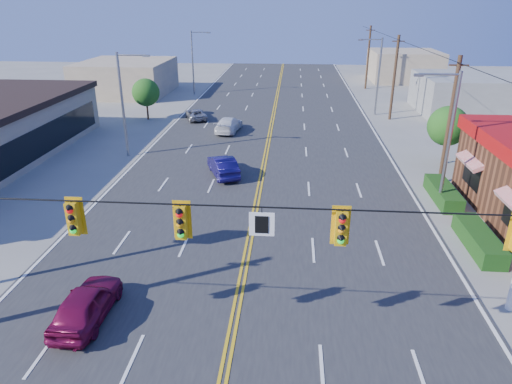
# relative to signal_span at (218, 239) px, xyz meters

# --- Properties ---
(ground) EXTENTS (160.00, 160.00, 0.00)m
(ground) POSITION_rel_signal_span_xyz_m (0.12, 0.00, -4.89)
(ground) COLOR gray
(ground) RESTS_ON ground
(road) EXTENTS (20.00, 120.00, 0.06)m
(road) POSITION_rel_signal_span_xyz_m (0.12, 20.00, -4.86)
(road) COLOR #2D2D30
(road) RESTS_ON ground
(signal_span) EXTENTS (24.32, 0.34, 9.00)m
(signal_span) POSITION_rel_signal_span_xyz_m (0.00, 0.00, 0.00)
(signal_span) COLOR #47301E
(signal_span) RESTS_ON ground
(streetlight_se) EXTENTS (2.55, 0.25, 8.00)m
(streetlight_se) POSITION_rel_signal_span_xyz_m (10.91, 14.00, -0.37)
(streetlight_se) COLOR gray
(streetlight_se) RESTS_ON ground
(streetlight_ne) EXTENTS (2.55, 0.25, 8.00)m
(streetlight_ne) POSITION_rel_signal_span_xyz_m (10.91, 38.00, -0.37)
(streetlight_ne) COLOR gray
(streetlight_ne) RESTS_ON ground
(streetlight_sw) EXTENTS (2.55, 0.25, 8.00)m
(streetlight_sw) POSITION_rel_signal_span_xyz_m (-10.67, 22.00, -0.37)
(streetlight_sw) COLOR gray
(streetlight_sw) RESTS_ON ground
(streetlight_nw) EXTENTS (2.55, 0.25, 8.00)m
(streetlight_nw) POSITION_rel_signal_span_xyz_m (-10.67, 48.00, -0.37)
(streetlight_nw) COLOR gray
(streetlight_nw) RESTS_ON ground
(utility_pole_near) EXTENTS (0.28, 0.28, 8.40)m
(utility_pole_near) POSITION_rel_signal_span_xyz_m (12.32, 18.00, -0.69)
(utility_pole_near) COLOR #47301E
(utility_pole_near) RESTS_ON ground
(utility_pole_mid) EXTENTS (0.28, 0.28, 8.40)m
(utility_pole_mid) POSITION_rel_signal_span_xyz_m (12.32, 36.00, -0.69)
(utility_pole_mid) COLOR #47301E
(utility_pole_mid) RESTS_ON ground
(utility_pole_far) EXTENTS (0.28, 0.28, 8.40)m
(utility_pole_far) POSITION_rel_signal_span_xyz_m (12.32, 54.00, -0.69)
(utility_pole_far) COLOR #47301E
(utility_pole_far) RESTS_ON ground
(tree_kfc_rear) EXTENTS (2.94, 2.94, 4.41)m
(tree_kfc_rear) POSITION_rel_signal_span_xyz_m (13.62, 22.00, -1.95)
(tree_kfc_rear) COLOR #47301E
(tree_kfc_rear) RESTS_ON ground
(tree_west) EXTENTS (2.80, 2.80, 4.20)m
(tree_west) POSITION_rel_signal_span_xyz_m (-12.88, 34.00, -2.09)
(tree_west) COLOR #47301E
(tree_west) RESTS_ON ground
(bld_east_mid) EXTENTS (12.00, 10.00, 4.00)m
(bld_east_mid) POSITION_rel_signal_span_xyz_m (22.12, 40.00, -2.89)
(bld_east_mid) COLOR gray
(bld_east_mid) RESTS_ON ground
(bld_west_far) EXTENTS (11.00, 12.00, 4.20)m
(bld_west_far) POSITION_rel_signal_span_xyz_m (-19.88, 48.00, -2.79)
(bld_west_far) COLOR tan
(bld_west_far) RESTS_ON ground
(bld_east_far) EXTENTS (10.00, 10.00, 4.40)m
(bld_east_far) POSITION_rel_signal_span_xyz_m (19.12, 62.00, -2.69)
(bld_east_far) COLOR tan
(bld_east_far) RESTS_ON ground
(car_magenta) EXTENTS (1.67, 4.08, 1.38)m
(car_magenta) POSITION_rel_signal_span_xyz_m (-5.56, 2.00, -4.19)
(car_magenta) COLOR maroon
(car_magenta) RESTS_ON ground
(car_blue) EXTENTS (2.93, 4.45, 1.39)m
(car_blue) POSITION_rel_signal_span_xyz_m (-2.61, 18.07, -4.19)
(car_blue) COLOR #130D4C
(car_blue) RESTS_ON ground
(car_white) EXTENTS (2.40, 4.83, 1.35)m
(car_white) POSITION_rel_signal_span_xyz_m (-3.80, 29.72, -4.21)
(car_white) COLOR white
(car_white) RESTS_ON ground
(car_silver) EXTENTS (3.08, 4.30, 1.09)m
(car_silver) POSITION_rel_signal_span_xyz_m (-7.83, 34.13, -4.34)
(car_silver) COLOR #949498
(car_silver) RESTS_ON ground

